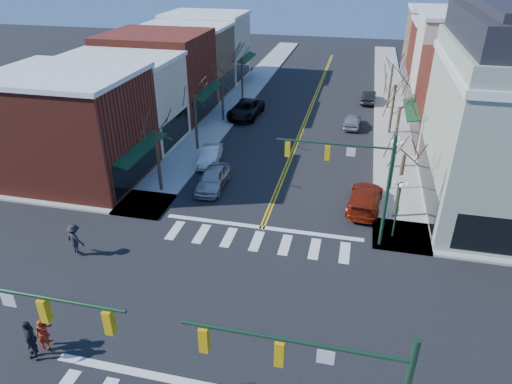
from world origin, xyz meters
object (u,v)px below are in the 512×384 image
Objects in this scene: car_left_mid at (210,156)px; car_right_near at (365,198)px; car_left_far at (246,109)px; pedestrian_red_a at (43,335)px; lamppost_corner at (399,196)px; pedestrian_dark_b at (75,239)px; car_right_far at (369,97)px; pedestrian_red_b at (46,331)px; car_right_mid at (352,121)px; car_left_near at (213,179)px; lamppost_midblock at (395,154)px; pedestrian_dark_a at (31,338)px.

car_right_near is at bearing -27.90° from car_left_mid.
car_left_far and pedestrian_red_a have the same top height.
car_left_mid is 2.73× the size of pedestrian_red_a.
car_left_far is 33.16m from pedestrian_red_a.
pedestrian_dark_b is at bearing -161.66° from lamppost_corner.
pedestrian_dark_b reaches higher than car_right_far.
car_right_near is 21.11m from pedestrian_red_b.
lamppost_corner is at bearing 102.04° from car_right_mid.
car_right_far is (11.10, 24.49, -0.08)m from car_left_near.
car_left_near is 18.41m from car_right_mid.
pedestrian_red_a is (-0.90, -33.15, 0.08)m from car_left_far.
car_left_far is (-1.59, 16.41, 0.06)m from car_left_near.
car_left_near is 16.49m from car_left_far.
pedestrian_dark_b is (-16.29, -34.37, 0.39)m from car_right_far.
lamppost_midblock is at bearing -114.59° from car_right_near.
car_right_mid is at bearing 37.81° from car_left_mid.
lamppost_corner is 1.00× the size of lamppost_midblock.
pedestrian_dark_b is (-2.48, 7.31, -0.03)m from pedestrian_dark_a.
car_right_far reaches higher than car_left_mid.
pedestrian_dark_b is (-3.60, -26.29, 0.25)m from car_left_far.
lamppost_midblock is 2.21× the size of pedestrian_dark_a.
car_left_near is at bearing -168.48° from lamppost_midblock.
car_right_near is 3.41× the size of pedestrian_red_a.
car_left_far reaches higher than car_right_near.
car_left_near reaches higher than car_right_mid.
car_left_far is 1.16× the size of car_right_near.
car_left_mid is 0.99× the size of car_right_far.
pedestrian_red_b reaches higher than car_right_mid.
pedestrian_dark_a is 7.72m from pedestrian_dark_b.
car_right_near is (-1.80, 3.41, -2.20)m from lamppost_corner.
pedestrian_red_b is at bearing -140.76° from lamppost_corner.
car_left_far reaches higher than pedestrian_red_b.
lamppost_corner is 20.70m from pedestrian_dark_a.
car_left_near is 17.41m from pedestrian_dark_a.
car_right_far is at bearing 63.78° from car_left_near.
lamppost_midblock is 1.01× the size of car_right_far.
car_right_far is (-1.91, 21.84, -2.26)m from lamppost_midblock.
car_left_near is at bearing 74.25° from pedestrian_red_a.
car_right_near is at bearing 97.83° from car_right_mid.
car_right_near is (-1.80, -3.09, -2.20)m from lamppost_midblock.
car_left_near is 16.70m from pedestrian_red_b.
lamppost_midblock reaches higher than car_right_mid.
pedestrian_red_b reaches higher than car_right_far.
car_right_near is (12.80, -4.65, 0.07)m from car_left_mid.
pedestrian_red_b reaches higher than car_right_near.
pedestrian_red_b is 0.75m from pedestrian_dark_a.
pedestrian_red_b is at bearing -88.66° from car_left_far.
car_left_mid is (-14.60, 8.05, -2.27)m from lamppost_corner.
car_right_mid is at bearing 56.70° from car_left_near.
pedestrian_red_a reaches higher than pedestrian_red_b.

